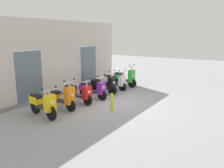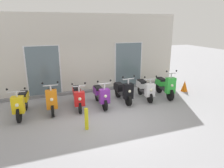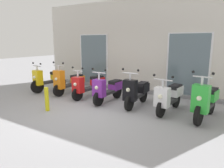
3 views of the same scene
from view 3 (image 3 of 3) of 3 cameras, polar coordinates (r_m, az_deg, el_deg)
The scene contains 10 objects.
ground_plane at distance 6.16m, azimuth -6.81°, elevation -7.51°, with size 40.00×40.00×0.00m, color #939399.
storefront_facade at distance 8.58m, azimuth 6.76°, elevation 9.83°, with size 9.17×0.50×3.63m.
scooter_yellow at distance 8.90m, azimuth -16.89°, elevation 1.35°, with size 0.63×1.58×1.20m.
scooter_orange at distance 8.21m, azimuth -11.71°, elevation 0.66°, with size 0.57×1.55×1.28m.
scooter_red at distance 7.57m, azimuth -6.32°, elevation -0.20°, with size 0.53×1.60×1.16m.
scooter_purple at distance 6.97m, azimuth -1.04°, elevation -1.32°, with size 0.56×1.57×1.19m.
scooter_black at distance 6.54m, azimuth 6.69°, elevation -2.06°, with size 0.55×1.53×1.24m.
scooter_white at distance 6.18m, azimuth 15.33°, elevation -3.21°, with size 0.58×1.51×1.15m.
scooter_green at distance 5.89m, azimuth 24.11°, elevation -4.16°, with size 0.56×1.59×1.32m.
curb_bollard at distance 6.40m, azimuth -17.29°, elevation -3.94°, with size 0.12×0.12×0.70m, color yellow.
Camera 3 is at (3.68, -4.51, 2.01)m, focal length 33.65 mm.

